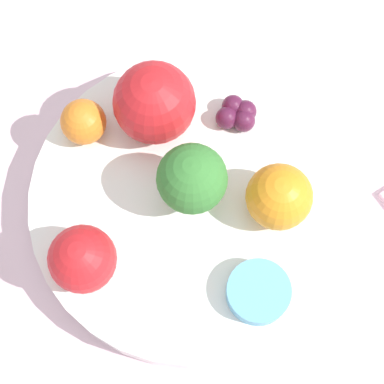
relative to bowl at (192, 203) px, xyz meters
name	(u,v)px	position (x,y,z in m)	size (l,w,h in m)	color
ground_plane	(192,217)	(0.00, 0.00, -0.04)	(6.00, 6.00, 0.00)	gray
table_surface	(192,214)	(0.00, 0.00, -0.03)	(1.20, 1.20, 0.02)	silver
bowl	(192,203)	(0.00, 0.00, 0.00)	(0.25, 0.25, 0.03)	white
broccoli	(190,173)	(0.00, 0.00, 0.05)	(0.05, 0.05, 0.06)	#99C17A
apple_red	(154,103)	(-0.07, 0.01, 0.05)	(0.06, 0.06, 0.06)	red
apple_green	(82,259)	(0.01, -0.09, 0.04)	(0.05, 0.05, 0.05)	red
orange_front	(279,197)	(0.04, 0.05, 0.04)	(0.05, 0.05, 0.05)	orange
orange_back	(83,122)	(-0.09, -0.04, 0.03)	(0.04, 0.04, 0.04)	orange
grape_cluster	(237,114)	(-0.04, 0.07, 0.03)	(0.03, 0.03, 0.02)	#511938
small_cup	(261,290)	(0.09, 0.00, 0.02)	(0.05, 0.05, 0.02)	#66B2DB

